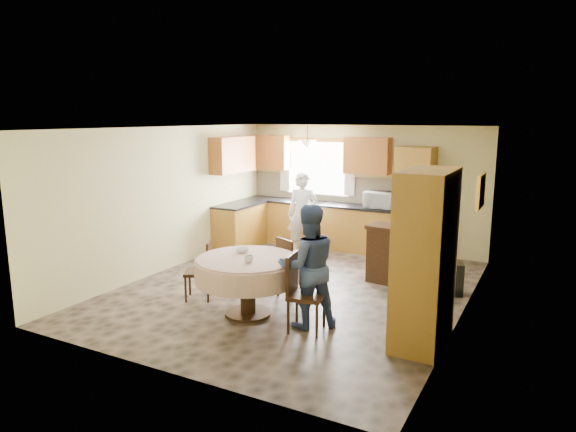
# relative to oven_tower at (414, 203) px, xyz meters

# --- Properties ---
(floor) EXTENTS (5.00, 6.00, 0.01)m
(floor) POSITION_rel_oven_tower_xyz_m (-1.15, -2.69, -1.06)
(floor) COLOR #6E594D
(floor) RESTS_ON ground
(ceiling) EXTENTS (5.00, 6.00, 0.01)m
(ceiling) POSITION_rel_oven_tower_xyz_m (-1.15, -2.69, 1.44)
(ceiling) COLOR white
(ceiling) RESTS_ON wall_back
(wall_back) EXTENTS (5.00, 0.02, 2.50)m
(wall_back) POSITION_rel_oven_tower_xyz_m (-1.15, 0.31, 0.19)
(wall_back) COLOR #CCC382
(wall_back) RESTS_ON floor
(wall_front) EXTENTS (5.00, 0.02, 2.50)m
(wall_front) POSITION_rel_oven_tower_xyz_m (-1.15, -5.69, 0.19)
(wall_front) COLOR #CCC382
(wall_front) RESTS_ON floor
(wall_left) EXTENTS (0.02, 6.00, 2.50)m
(wall_left) POSITION_rel_oven_tower_xyz_m (-3.65, -2.69, 0.19)
(wall_left) COLOR #CCC382
(wall_left) RESTS_ON floor
(wall_right) EXTENTS (0.02, 6.00, 2.50)m
(wall_right) POSITION_rel_oven_tower_xyz_m (1.35, -2.69, 0.19)
(wall_right) COLOR #CCC382
(wall_right) RESTS_ON floor
(window) EXTENTS (1.40, 0.03, 1.10)m
(window) POSITION_rel_oven_tower_xyz_m (-2.15, 0.29, 0.54)
(window) COLOR white
(window) RESTS_ON wall_back
(curtain_left) EXTENTS (0.22, 0.02, 1.15)m
(curtain_left) POSITION_rel_oven_tower_xyz_m (-2.90, 0.24, 0.59)
(curtain_left) COLOR white
(curtain_left) RESTS_ON wall_back
(curtain_right) EXTENTS (0.22, 0.02, 1.15)m
(curtain_right) POSITION_rel_oven_tower_xyz_m (-1.40, 0.24, 0.59)
(curtain_right) COLOR white
(curtain_right) RESTS_ON wall_back
(base_cab_back) EXTENTS (3.30, 0.60, 0.88)m
(base_cab_back) POSITION_rel_oven_tower_xyz_m (-2.00, 0.01, -0.62)
(base_cab_back) COLOR #B88031
(base_cab_back) RESTS_ON floor
(counter_back) EXTENTS (3.30, 0.64, 0.04)m
(counter_back) POSITION_rel_oven_tower_xyz_m (-2.00, 0.01, -0.16)
(counter_back) COLOR black
(counter_back) RESTS_ON base_cab_back
(base_cab_left) EXTENTS (0.60, 1.20, 0.88)m
(base_cab_left) POSITION_rel_oven_tower_xyz_m (-3.35, -0.89, -0.62)
(base_cab_left) COLOR #B88031
(base_cab_left) RESTS_ON floor
(counter_left) EXTENTS (0.64, 1.20, 0.04)m
(counter_left) POSITION_rel_oven_tower_xyz_m (-3.35, -0.89, -0.16)
(counter_left) COLOR black
(counter_left) RESTS_ON base_cab_left
(backsplash) EXTENTS (3.30, 0.02, 0.55)m
(backsplash) POSITION_rel_oven_tower_xyz_m (-2.00, 0.30, 0.12)
(backsplash) COLOR beige
(backsplash) RESTS_ON wall_back
(wall_cab_left) EXTENTS (0.85, 0.33, 0.72)m
(wall_cab_left) POSITION_rel_oven_tower_xyz_m (-3.20, 0.15, 0.85)
(wall_cab_left) COLOR #A65729
(wall_cab_left) RESTS_ON wall_back
(wall_cab_right) EXTENTS (0.90, 0.33, 0.72)m
(wall_cab_right) POSITION_rel_oven_tower_xyz_m (-1.00, 0.15, 0.85)
(wall_cab_right) COLOR #A65729
(wall_cab_right) RESTS_ON wall_back
(wall_cab_side) EXTENTS (0.33, 1.20, 0.72)m
(wall_cab_side) POSITION_rel_oven_tower_xyz_m (-3.48, -0.89, 0.85)
(wall_cab_side) COLOR #A65729
(wall_cab_side) RESTS_ON wall_left
(oven_tower) EXTENTS (0.66, 0.62, 2.12)m
(oven_tower) POSITION_rel_oven_tower_xyz_m (0.00, 0.00, 0.00)
(oven_tower) COLOR #B88031
(oven_tower) RESTS_ON floor
(oven_upper) EXTENTS (0.56, 0.01, 0.45)m
(oven_upper) POSITION_rel_oven_tower_xyz_m (0.00, -0.31, 0.19)
(oven_upper) COLOR black
(oven_upper) RESTS_ON oven_tower
(oven_lower) EXTENTS (0.56, 0.01, 0.45)m
(oven_lower) POSITION_rel_oven_tower_xyz_m (0.00, -0.31, -0.31)
(oven_lower) COLOR black
(oven_lower) RESTS_ON oven_tower
(pendant) EXTENTS (0.36, 0.36, 0.18)m
(pendant) POSITION_rel_oven_tower_xyz_m (-2.15, -0.19, 1.06)
(pendant) COLOR beige
(pendant) RESTS_ON ceiling
(sideboard) EXTENTS (1.30, 0.70, 0.88)m
(sideboard) POSITION_rel_oven_tower_xyz_m (0.32, -1.67, -0.62)
(sideboard) COLOR #3B2410
(sideboard) RESTS_ON floor
(space_heater) EXTENTS (0.42, 0.35, 0.50)m
(space_heater) POSITION_rel_oven_tower_xyz_m (1.05, -1.80, -0.81)
(space_heater) COLOR black
(space_heater) RESTS_ON floor
(cupboard) EXTENTS (0.54, 1.09, 2.08)m
(cupboard) POSITION_rel_oven_tower_xyz_m (1.07, -3.68, -0.02)
(cupboard) COLOR #B88031
(cupboard) RESTS_ON floor
(dining_table) EXTENTS (1.42, 1.42, 0.81)m
(dining_table) POSITION_rel_oven_tower_xyz_m (-1.23, -3.93, -0.43)
(dining_table) COLOR #3B2410
(dining_table) RESTS_ON floor
(chair_left) EXTENTS (0.51, 0.51, 0.88)m
(chair_left) POSITION_rel_oven_tower_xyz_m (-2.15, -3.70, -0.58)
(chair_left) COLOR #3B2410
(chair_left) RESTS_ON floor
(chair_back) EXTENTS (0.53, 0.53, 0.92)m
(chair_back) POSITION_rel_oven_tower_xyz_m (-1.04, -3.05, -0.55)
(chair_back) COLOR #3B2410
(chair_back) RESTS_ON floor
(chair_right) EXTENTS (0.50, 0.50, 0.99)m
(chair_right) POSITION_rel_oven_tower_xyz_m (-0.38, -4.04, -0.51)
(chair_right) COLOR #3B2410
(chair_right) RESTS_ON floor
(framed_picture) EXTENTS (0.06, 0.64, 0.53)m
(framed_picture) POSITION_rel_oven_tower_xyz_m (1.32, -1.20, 0.47)
(framed_picture) COLOR gold
(framed_picture) RESTS_ON wall_right
(microwave) EXTENTS (0.60, 0.42, 0.32)m
(microwave) POSITION_rel_oven_tower_xyz_m (-0.66, -0.04, 0.02)
(microwave) COLOR silver
(microwave) RESTS_ON counter_back
(person_sink) EXTENTS (0.69, 0.58, 1.62)m
(person_sink) POSITION_rel_oven_tower_xyz_m (-1.94, -0.82, -0.25)
(person_sink) COLOR silver
(person_sink) RESTS_ON floor
(person_dining) EXTENTS (0.98, 0.96, 1.60)m
(person_dining) POSITION_rel_oven_tower_xyz_m (-0.35, -3.88, -0.26)
(person_dining) COLOR #364977
(person_dining) RESTS_ON floor
(bowl_sideboard) EXTENTS (0.28, 0.28, 0.05)m
(bowl_sideboard) POSITION_rel_oven_tower_xyz_m (-0.06, -1.67, -0.15)
(bowl_sideboard) COLOR #B2B2B2
(bowl_sideboard) RESTS_ON sideboard
(bottle_sideboard) EXTENTS (0.16, 0.16, 0.34)m
(bottle_sideboard) POSITION_rel_oven_tower_xyz_m (0.65, -1.67, -0.01)
(bottle_sideboard) COLOR silver
(bottle_sideboard) RESTS_ON sideboard
(cup_table) EXTENTS (0.13, 0.13, 0.09)m
(cup_table) POSITION_rel_oven_tower_xyz_m (-1.09, -4.11, -0.21)
(cup_table) COLOR #B2B2B2
(cup_table) RESTS_ON dining_table
(bowl_table) EXTENTS (0.23, 0.23, 0.06)m
(bowl_table) POSITION_rel_oven_tower_xyz_m (-1.44, -3.73, -0.22)
(bowl_table) COLOR #B2B2B2
(bowl_table) RESTS_ON dining_table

